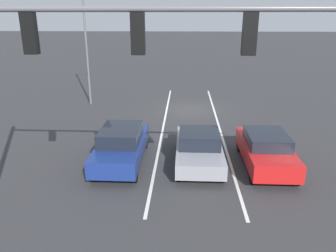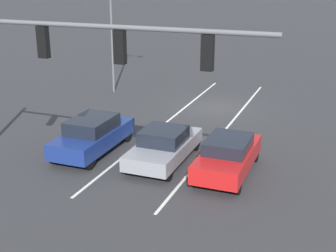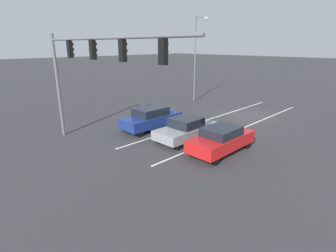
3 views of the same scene
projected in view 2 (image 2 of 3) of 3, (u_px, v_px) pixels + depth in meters
ground_plane at (214, 108)px, 27.44m from camera, size 240.00×240.00×0.00m
lane_stripe_left_divider at (226, 129)px, 23.87m from camera, size 0.12×18.83×0.01m
lane_stripe_center_divider at (167, 121)px, 24.98m from camera, size 0.12×18.83×0.01m
car_navy_rightlane_front at (93, 135)px, 20.60m from camera, size 1.85×4.63×1.61m
car_red_leftlane_front at (228, 155)px, 18.46m from camera, size 1.83×4.38×1.50m
car_gray_midlane_front at (164, 145)px, 19.60m from camera, size 1.92×4.54×1.48m
traffic_signal_gantry at (27, 60)px, 14.36m from camera, size 11.91×0.37×6.63m
street_lamp_right_shoulder at (113, 16)px, 29.33m from camera, size 1.63×0.24×8.69m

